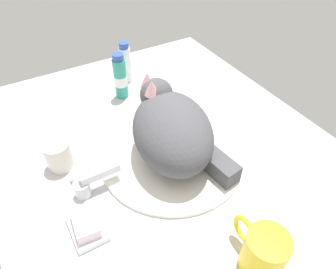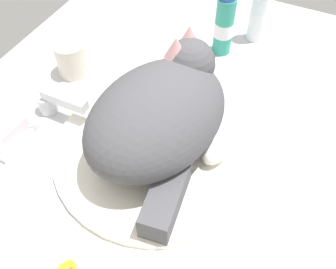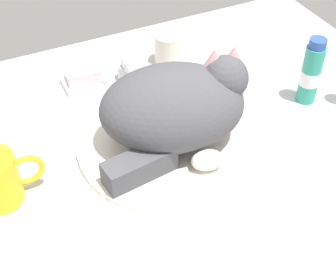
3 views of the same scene
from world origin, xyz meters
TOP-DOWN VIEW (x-y plane):
  - ground_plane at (0.00, 0.00)cm, footprint 110.00×82.50cm
  - sink_basin at (0.00, 0.00)cm, footprint 35.41×35.41cm
  - faucet at (0.00, 21.33)cm, footprint 12.27×10.78cm
  - cat at (0.64, -0.38)cm, footprint 30.48×24.32cm
  - rinse_cup at (11.00, 24.63)cm, footprint 6.13×6.13cm
  - soap_dish at (-8.88, 24.94)cm, footprint 9.00×6.40cm
  - soap_bar at (-8.88, 24.94)cm, footprint 7.35×5.09cm
  - toothpaste_bottle at (30.55, 0.46)cm, footprint 3.99×3.99cm
  - mouthwash_bottle at (38.00, -5.02)cm, footprint 3.63×3.63cm

SIDE VIEW (x-z plane):
  - ground_plane at x=0.00cm, z-range -3.00..0.00cm
  - sink_basin at x=0.00cm, z-range 0.00..1.07cm
  - soap_dish at x=-8.88cm, z-range 0.00..1.20cm
  - soap_bar at x=-8.88cm, z-range 1.20..3.74cm
  - faucet at x=0.00cm, z-range -0.33..5.36cm
  - rinse_cup at x=11.00cm, z-range 0.00..7.04cm
  - mouthwash_bottle at x=38.00cm, z-range -0.46..12.97cm
  - toothpaste_bottle at x=30.55cm, z-range -0.47..13.85cm
  - cat at x=0.64cm, z-range 0.25..17.12cm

